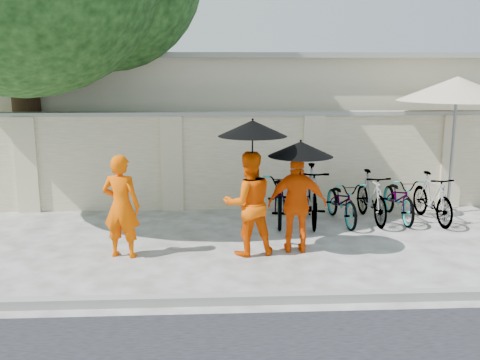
{
  "coord_description": "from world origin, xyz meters",
  "views": [
    {
      "loc": [
        -0.15,
        -8.08,
        2.92
      ],
      "look_at": [
        0.31,
        0.81,
        1.1
      ],
      "focal_mm": 40.0,
      "sensor_mm": 36.0,
      "label": 1
    }
  ],
  "objects_px": {
    "monk_left": "(121,206)",
    "monk_center": "(249,203)",
    "patio_umbrella": "(457,90)",
    "monk_right": "(297,204)"
  },
  "relations": [
    {
      "from": "monk_right",
      "to": "patio_umbrella",
      "type": "height_order",
      "value": "patio_umbrella"
    },
    {
      "from": "monk_center",
      "to": "patio_umbrella",
      "type": "relative_size",
      "value": 0.58
    },
    {
      "from": "monk_left",
      "to": "patio_umbrella",
      "type": "bearing_deg",
      "value": -146.68
    },
    {
      "from": "monk_center",
      "to": "patio_umbrella",
      "type": "height_order",
      "value": "patio_umbrella"
    },
    {
      "from": "monk_left",
      "to": "monk_right",
      "type": "bearing_deg",
      "value": -164.84
    },
    {
      "from": "monk_left",
      "to": "monk_center",
      "type": "relative_size",
      "value": 0.98
    },
    {
      "from": "patio_umbrella",
      "to": "monk_center",
      "type": "bearing_deg",
      "value": -152.1
    },
    {
      "from": "patio_umbrella",
      "to": "monk_left",
      "type": "bearing_deg",
      "value": -159.97
    },
    {
      "from": "monk_right",
      "to": "monk_center",
      "type": "bearing_deg",
      "value": 9.83
    },
    {
      "from": "monk_left",
      "to": "monk_center",
      "type": "height_order",
      "value": "monk_center"
    }
  ]
}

